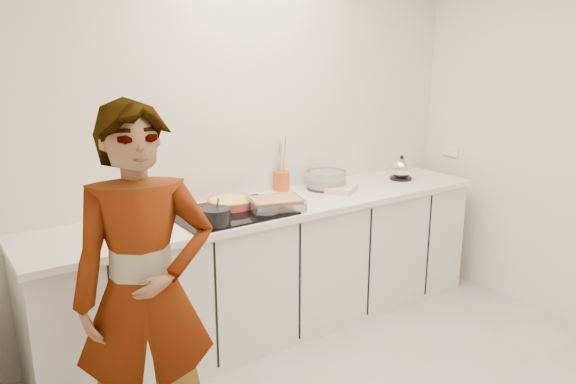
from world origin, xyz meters
TOP-DOWN VIEW (x-y plane):
  - wall_back at (0.00, 1.60)m, footprint 3.60×0.00m
  - base_cabinets at (0.00, 1.28)m, footprint 3.20×0.58m
  - countertop at (0.00, 1.28)m, footprint 3.24×0.64m
  - hob at (-0.35, 1.26)m, footprint 0.72×0.54m
  - tart_dish at (-0.29, 1.35)m, footprint 0.37×0.37m
  - saucepan at (-0.54, 1.08)m, footprint 0.23×0.23m
  - baking_dish at (-0.07, 1.15)m, footprint 0.39×0.32m
  - mixing_bowl at (0.53, 1.40)m, footprint 0.37×0.37m
  - tea_towel at (0.58, 1.28)m, footprint 0.31×0.29m
  - kettle at (1.19, 1.30)m, footprint 0.22×0.22m
  - utensil_crock at (0.23, 1.54)m, footprint 0.13×0.13m
  - cook at (-1.17, 0.54)m, footprint 0.72×0.58m

SIDE VIEW (x-z plane):
  - base_cabinets at x=0.00m, z-range 0.00..0.87m
  - cook at x=-1.17m, z-range 0.00..1.72m
  - countertop at x=0.00m, z-range 0.87..0.91m
  - hob at x=-0.35m, z-range 0.91..0.92m
  - tea_towel at x=0.58m, z-range 0.91..0.95m
  - tart_dish at x=-0.29m, z-range 0.93..0.98m
  - baking_dish at x=-0.07m, z-range 0.93..0.99m
  - saucepan at x=-0.54m, z-range 0.89..1.05m
  - mixing_bowl at x=0.53m, z-range 0.90..1.04m
  - utensil_crock at x=0.23m, z-range 0.91..1.05m
  - kettle at x=1.19m, z-range 0.89..1.09m
  - wall_back at x=0.00m, z-range 0.00..2.60m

